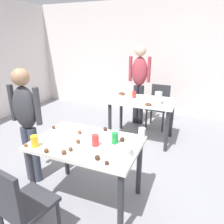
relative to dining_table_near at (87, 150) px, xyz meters
The scene contains 34 objects.
ground_plane 0.68m from the dining_table_near, 75.80° to the left, with size 6.40×6.40×0.00m, color gray.
wall_back 3.47m from the dining_table_near, 89.14° to the left, with size 6.40×0.10×2.60m, color silver.
dining_table_near is the anchor object (origin of this frame).
dining_table_far 1.76m from the dining_table_near, 84.98° to the left, with size 1.12×0.71×0.75m.
chair_near_table 0.80m from the dining_table_near, 107.24° to the right, with size 0.46×0.46×0.87m.
chair_far_table 2.49m from the dining_table_near, 82.46° to the left, with size 0.43×0.43×0.87m.
person_girl_near 0.88m from the dining_table_near, behind, with size 0.45×0.20×1.47m.
person_adult_far 2.49m from the dining_table_near, 92.55° to the left, with size 0.45×0.23×1.65m.
mixing_bowl 0.49m from the dining_table_near, 12.81° to the right, with size 0.17×0.17×0.09m, color white.
soda_can 0.35m from the dining_table_near, 14.45° to the left, with size 0.07×0.07×0.12m, color #198438.
fork_near 0.40m from the dining_table_near, 148.31° to the left, with size 0.17×0.02×0.01m, color silver.
cup_near_0 0.63m from the dining_table_near, 32.07° to the left, with size 0.07×0.07×0.11m, color white.
cup_near_1 0.21m from the dining_table_near, 18.76° to the right, with size 0.07×0.07×0.12m, color red.
cup_near_2 0.54m from the dining_table_near, 145.81° to the right, with size 0.07×0.07×0.12m, color yellow.
cake_ball_0 0.35m from the dining_table_near, 77.03° to the left, with size 0.05×0.05×0.05m, color #3D2319.
cake_ball_1 0.62m from the dining_table_near, 146.84° to the right, with size 0.04×0.04×0.04m, color brown.
cake_ball_2 0.56m from the dining_table_near, 165.27° to the left, with size 0.04×0.04×0.04m, color brown.
cake_ball_3 0.27m from the dining_table_near, 101.53° to the right, with size 0.04×0.04×0.04m, color brown.
cake_ball_4 0.44m from the dining_table_near, 125.13° to the right, with size 0.05×0.05×0.05m, color brown.
cake_ball_5 0.16m from the dining_table_near, 134.07° to the right, with size 0.04×0.04×0.04m, color brown.
cake_ball_6 0.50m from the dining_table_near, 40.28° to the right, with size 0.04×0.04×0.04m, color #3D2319.
cake_ball_7 0.40m from the dining_table_near, 46.41° to the right, with size 0.05×0.05×0.05m, color #3D2319.
cake_ball_8 0.40m from the dining_table_near, 23.13° to the left, with size 0.05×0.05×0.05m, color #3D2319.
cake_ball_9 0.25m from the dining_table_near, 140.14° to the left, with size 0.05×0.05×0.05m, color brown.
cake_ball_10 0.34m from the dining_table_near, 103.23° to the right, with size 0.05×0.05×0.05m, color brown.
pitcher_far 1.65m from the dining_table_near, 73.80° to the left, with size 0.12×0.12×0.21m, color white.
cup_far_0 1.80m from the dining_table_near, 76.64° to the left, with size 0.08×0.08×0.11m, color #3351B2.
cup_far_1 1.84m from the dining_table_near, 90.71° to the left, with size 0.07×0.07×0.12m, color red.
cup_far_2 1.97m from the dining_table_near, 77.64° to the left, with size 0.08×0.08×0.11m, color red.
donut_far_0 1.83m from the dining_table_near, 73.26° to the left, with size 0.11×0.11×0.03m, color white.
donut_far_1 1.51m from the dining_table_near, 77.65° to the left, with size 0.11×0.11×0.03m, color brown.
donut_far_2 1.78m from the dining_table_near, 99.70° to the left, with size 0.13×0.13×0.04m, color white.
donut_far_3 1.96m from the dining_table_near, 98.75° to the left, with size 0.13×0.13×0.04m, color brown.
donut_far_4 2.00m from the dining_table_near, 93.60° to the left, with size 0.10×0.10×0.03m, color gold.
Camera 1 is at (0.96, -1.95, 1.80)m, focal length 33.94 mm.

